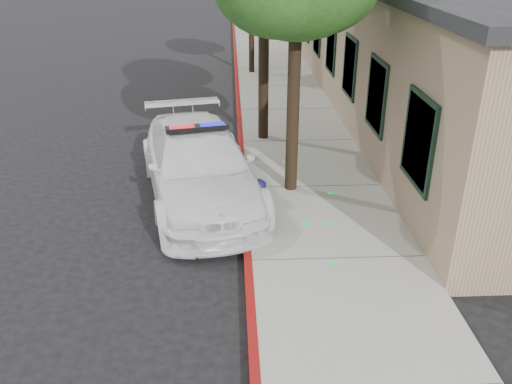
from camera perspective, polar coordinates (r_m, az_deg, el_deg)
name	(u,v)px	position (r m, az deg, el deg)	size (l,w,h in m)	color
ground	(245,268)	(9.45, -1.22, -8.09)	(120.00, 120.00, 0.00)	black
sidewalk	(311,189)	(12.16, 5.93, 0.32)	(3.20, 60.00, 0.15)	gray
red_curb	(244,190)	(12.03, -1.34, 0.20)	(0.14, 60.00, 0.16)	maroon
clapboard_building	(447,46)	(18.47, 19.81, 14.48)	(7.30, 20.89, 4.24)	tan
police_car	(199,165)	(11.58, -6.11, 2.87)	(3.28, 5.78, 1.70)	white
fire_hydrant	(260,197)	(10.65, 0.38, -0.55)	(0.44, 0.39, 0.79)	silver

